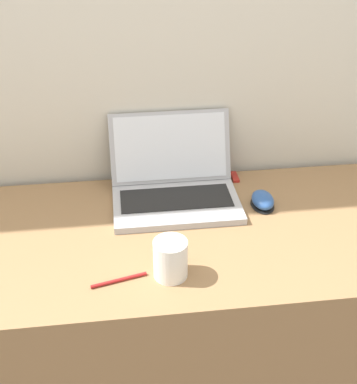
% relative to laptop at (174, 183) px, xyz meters
% --- Properties ---
extents(wall_back, '(7.00, 0.04, 2.50)m').
position_rel_laptop_xyz_m(wall_back, '(-0.05, 0.17, 0.47)').
color(wall_back, silver).
rests_on(wall_back, ground_plane).
extents(desk, '(1.45, 0.61, 0.73)m').
position_rel_laptop_xyz_m(desk, '(-0.05, -0.18, -0.41)').
color(desk, '#936D47').
rests_on(desk, ground_plane).
extents(laptop, '(0.37, 0.31, 0.22)m').
position_rel_laptop_xyz_m(laptop, '(0.00, 0.00, 0.00)').
color(laptop, '#ADADB2').
rests_on(laptop, desk).
extents(drink_cup, '(0.08, 0.08, 0.10)m').
position_rel_laptop_xyz_m(drink_cup, '(-0.05, -0.35, 0.00)').
color(drink_cup, white).
rests_on(drink_cup, desk).
extents(computer_mouse, '(0.07, 0.10, 0.04)m').
position_rel_laptop_xyz_m(computer_mouse, '(0.25, -0.08, -0.03)').
color(computer_mouse, black).
rests_on(computer_mouse, desk).
extents(usb_stick, '(0.02, 0.06, 0.01)m').
position_rel_laptop_xyz_m(usb_stick, '(0.20, 0.09, -0.05)').
color(usb_stick, '#B2261E').
rests_on(usb_stick, desk).
extents(pen, '(0.14, 0.04, 0.01)m').
position_rel_laptop_xyz_m(pen, '(-0.18, -0.36, -0.05)').
color(pen, '#A51E1E').
rests_on(pen, desk).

